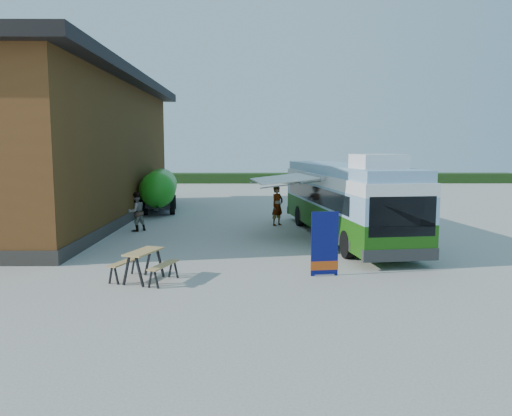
{
  "coord_description": "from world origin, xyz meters",
  "views": [
    {
      "loc": [
        -0.24,
        -15.7,
        3.78
      ],
      "look_at": [
        -0.09,
        3.84,
        1.4
      ],
      "focal_mm": 35.0,
      "sensor_mm": 36.0,
      "label": 1
    }
  ],
  "objects_px": {
    "person_a": "(277,206)",
    "person_b": "(136,212)",
    "picnic_table": "(144,258)",
    "slurry_tanker": "(159,188)",
    "banner": "(325,250)",
    "bus": "(344,198)"
  },
  "relations": [
    {
      "from": "person_a",
      "to": "person_b",
      "type": "bearing_deg",
      "value": 149.22
    },
    {
      "from": "picnic_table",
      "to": "slurry_tanker",
      "type": "relative_size",
      "value": 0.29
    },
    {
      "from": "person_b",
      "to": "person_a",
      "type": "bearing_deg",
      "value": 150.35
    },
    {
      "from": "banner",
      "to": "person_a",
      "type": "bearing_deg",
      "value": 87.8
    },
    {
      "from": "bus",
      "to": "banner",
      "type": "bearing_deg",
      "value": -112.95
    },
    {
      "from": "banner",
      "to": "slurry_tanker",
      "type": "bearing_deg",
      "value": 109.46
    },
    {
      "from": "picnic_table",
      "to": "person_a",
      "type": "relative_size",
      "value": 0.98
    },
    {
      "from": "person_b",
      "to": "picnic_table",
      "type": "bearing_deg",
      "value": 60.66
    },
    {
      "from": "picnic_table",
      "to": "person_a",
      "type": "bearing_deg",
      "value": 85.88
    },
    {
      "from": "bus",
      "to": "person_a",
      "type": "relative_size",
      "value": 6.08
    },
    {
      "from": "picnic_table",
      "to": "banner",
      "type": "bearing_deg",
      "value": 24.79
    },
    {
      "from": "slurry_tanker",
      "to": "person_a",
      "type": "bearing_deg",
      "value": -45.43
    },
    {
      "from": "person_b",
      "to": "slurry_tanker",
      "type": "height_order",
      "value": "slurry_tanker"
    },
    {
      "from": "picnic_table",
      "to": "person_a",
      "type": "xyz_separation_m",
      "value": [
        4.3,
        10.14,
        0.32
      ]
    },
    {
      "from": "picnic_table",
      "to": "person_b",
      "type": "bearing_deg",
      "value": 123.18
    },
    {
      "from": "person_a",
      "to": "slurry_tanker",
      "type": "height_order",
      "value": "slurry_tanker"
    },
    {
      "from": "picnic_table",
      "to": "person_a",
      "type": "distance_m",
      "value": 11.02
    },
    {
      "from": "person_a",
      "to": "slurry_tanker",
      "type": "relative_size",
      "value": 0.29
    },
    {
      "from": "picnic_table",
      "to": "slurry_tanker",
      "type": "height_order",
      "value": "slurry_tanker"
    },
    {
      "from": "bus",
      "to": "slurry_tanker",
      "type": "distance_m",
      "value": 12.67
    },
    {
      "from": "slurry_tanker",
      "to": "bus",
      "type": "bearing_deg",
      "value": -50.14
    },
    {
      "from": "banner",
      "to": "slurry_tanker",
      "type": "distance_m",
      "value": 16.67
    }
  ]
}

